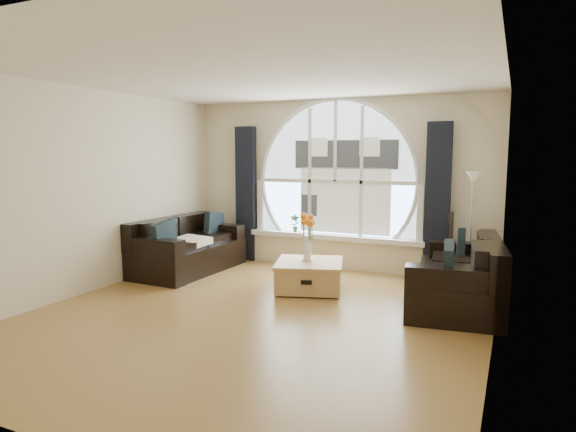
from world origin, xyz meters
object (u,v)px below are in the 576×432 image
at_px(sofa_right, 459,274).
at_px(coffee_chest, 309,274).
at_px(sofa_left, 189,246).
at_px(vase_flowers, 307,232).
at_px(guitar, 451,249).
at_px(floor_lamp, 471,229).
at_px(potted_plant, 295,223).

xyz_separation_m(sofa_right, coffee_chest, (-1.91, -0.10, -0.18)).
relative_size(sofa_left, vase_flowers, 2.70).
relative_size(sofa_left, sofa_right, 1.01).
relative_size(coffee_chest, guitar, 0.83).
relative_size(sofa_right, floor_lamp, 1.17).
height_order(floor_lamp, guitar, floor_lamp).
bearing_deg(coffee_chest, floor_lamp, 12.79).
bearing_deg(sofa_left, floor_lamp, 14.47).
distance_m(sofa_right, potted_plant, 3.03).
xyz_separation_m(floor_lamp, potted_plant, (-2.77, 0.22, -0.10)).
relative_size(coffee_chest, floor_lamp, 0.55).
xyz_separation_m(sofa_right, potted_plant, (-2.74, 1.26, 0.30)).
bearing_deg(potted_plant, guitar, -8.24).
bearing_deg(sofa_left, potted_plant, 42.97).
bearing_deg(guitar, potted_plant, 167.32).
bearing_deg(coffee_chest, potted_plant, 103.44).
distance_m(sofa_left, coffee_chest, 2.15).
xyz_separation_m(sofa_left, vase_flowers, (2.09, -0.17, 0.38)).
xyz_separation_m(sofa_left, guitar, (3.85, 0.79, 0.13)).
xyz_separation_m(sofa_right, floor_lamp, (0.03, 1.04, 0.40)).
xyz_separation_m(coffee_chest, potted_plant, (-0.82, 1.36, 0.48)).
xyz_separation_m(coffee_chest, floor_lamp, (1.95, 1.14, 0.58)).
bearing_deg(potted_plant, sofa_right, -24.77).
bearing_deg(guitar, sofa_right, -82.11).
relative_size(floor_lamp, guitar, 1.51).
bearing_deg(sofa_left, vase_flowers, -2.99).
relative_size(sofa_right, coffee_chest, 2.12).
relative_size(guitar, potted_plant, 3.65).
height_order(vase_flowers, floor_lamp, floor_lamp).
distance_m(floor_lamp, potted_plant, 2.78).
xyz_separation_m(sofa_left, coffee_chest, (2.13, -0.21, -0.18)).
bearing_deg(vase_flowers, sofa_right, 1.73).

